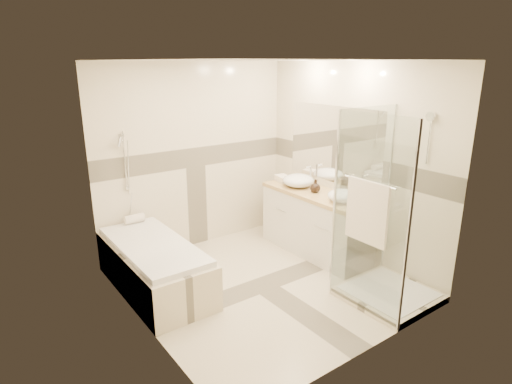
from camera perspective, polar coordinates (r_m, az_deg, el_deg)
room at (r=4.65m, az=1.28°, el=1.67°), size 2.82×3.02×2.52m
bathtub at (r=5.00m, az=-13.40°, el=-9.32°), size 0.75×1.70×0.56m
vanity at (r=5.78m, az=7.95°, el=-4.05°), size 0.58×1.62×0.85m
shower_enclosure at (r=4.78m, az=16.11°, el=-8.22°), size 0.96×0.93×2.04m
vessel_sink_near at (r=5.85m, az=5.66°, el=1.54°), size 0.43×0.43×0.17m
vessel_sink_far at (r=5.30m, az=11.50°, el=-0.48°), size 0.37×0.37×0.15m
faucet_near at (r=5.97m, az=7.23°, el=2.49°), size 0.11×0.03×0.26m
faucet_far at (r=5.43m, az=13.10°, el=0.80°), size 0.11×0.03×0.28m
amenity_bottle_a at (r=5.63m, az=7.84°, el=0.75°), size 0.07×0.08×0.15m
amenity_bottle_b at (r=5.62m, az=7.92°, el=0.80°), size 0.16×0.16×0.17m
folded_towels at (r=6.10m, az=3.62°, el=1.80°), size 0.20×0.28×0.08m
rolled_towel at (r=5.53m, az=-15.91°, el=-3.45°), size 0.24×0.11×0.11m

